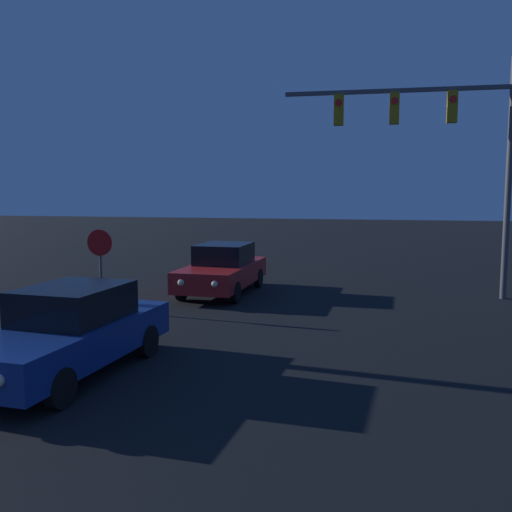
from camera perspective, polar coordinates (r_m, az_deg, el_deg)
The scene contains 4 objects.
car_near at distance 10.38m, azimuth -18.19°, elevation -7.18°, with size 2.07×4.57×1.51m.
car_far at distance 17.48m, azimuth -3.35°, elevation -1.32°, with size 1.90×4.52×1.51m.
traffic_signal_mast at distance 17.71m, azimuth 18.08°, elevation 11.43°, with size 6.56×0.30×6.87m.
stop_sign at distance 15.34m, azimuth -15.32°, elevation 0.14°, with size 0.69×0.07×2.15m.
Camera 1 is at (2.85, -1.66, 3.17)m, focal length 40.00 mm.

